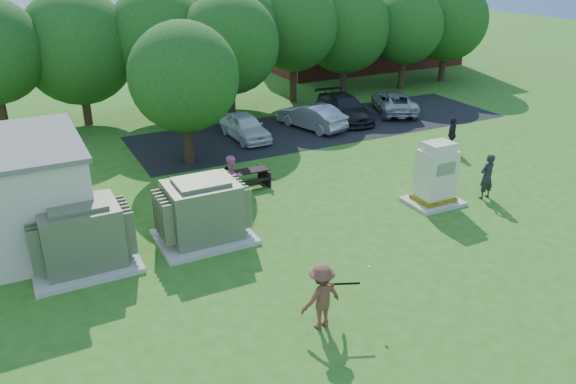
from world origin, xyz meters
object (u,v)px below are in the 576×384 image
picnic_table (249,176)px  person_at_picnic (233,179)px  car_dark (344,108)px  car_silver_b (394,102)px  car_silver_a (312,116)px  transformer_left (82,237)px  car_white (245,127)px  generator_cabinet (436,177)px  batter (321,297)px  person_by_generator (487,177)px  transformer_right (203,212)px  person_walking_right (452,134)px

picnic_table → person_at_picnic: (-1.13, -1.14, 0.49)m
car_dark → car_silver_b: 3.31m
car_silver_a → car_dark: (2.38, 0.59, 0.01)m
transformer_left → car_white: transformer_left is taller
transformer_left → generator_cabinet: generator_cabinet is taller
picnic_table → car_silver_a: (5.99, 5.58, 0.24)m
batter → person_at_picnic: size_ratio=0.96×
car_dark → car_silver_b: bearing=5.3°
picnic_table → person_by_generator: bearing=-34.6°
person_by_generator → car_white: 11.90m
transformer_left → car_white: bearing=44.9°
transformer_left → transformer_right: bearing=0.0°
car_silver_a → person_at_picnic: bearing=27.4°
picnic_table → car_dark: car_dark is taller
generator_cabinet → car_silver_b: generator_cabinet is taller
car_dark → person_by_generator: bearing=-88.4°
transformer_left → batter: transformer_left is taller
person_by_generator → person_at_picnic: 9.45m
transformer_right → person_at_picnic: transformer_right is taller
transformer_left → person_at_picnic: (5.63, 2.25, -0.06)m
person_at_picnic → car_dark: bearing=20.8°
car_white → car_silver_a: (3.75, 0.01, 0.03)m
generator_cabinet → car_silver_a: bearing=86.8°
generator_cabinet → picnic_table: generator_cabinet is taller
transformer_right → person_by_generator: bearing=-9.4°
person_walking_right → car_dark: size_ratio=0.36×
transformer_right → generator_cabinet: bearing=-8.1°
car_silver_a → car_dark: car_dark is taller
transformer_right → car_silver_a: size_ratio=0.75×
batter → car_silver_a: batter is taller
picnic_table → person_walking_right: size_ratio=0.94×
car_silver_a → transformer_left: bearing=19.1°
transformer_left → transformer_right: (3.70, 0.00, 0.00)m
picnic_table → car_silver_a: size_ratio=0.39×
person_by_generator → car_silver_a: size_ratio=0.44×
generator_cabinet → car_white: generator_cabinet is taller
person_by_generator → person_walking_right: (2.54, 4.67, -0.05)m
person_walking_right → batter: bearing=-10.9°
batter → person_walking_right: bearing=-151.1°
car_white → person_by_generator: bearing=-65.2°
person_by_generator → car_silver_b: size_ratio=0.40×
batter → car_white: bearing=-112.9°
generator_cabinet → car_silver_a: generator_cabinet is taller
transformer_right → batter: 5.78m
transformer_right → person_at_picnic: bearing=49.4°
picnic_table → car_silver_a: car_silver_a is taller
car_white → person_at_picnic: bearing=-117.7°
generator_cabinet → car_silver_b: 12.42m
picnic_table → batter: 9.31m
person_walking_right → car_silver_b: (1.70, 6.58, -0.21)m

